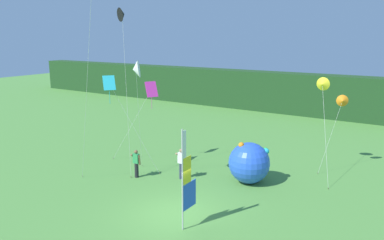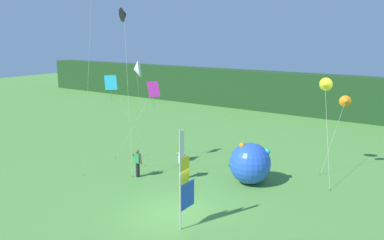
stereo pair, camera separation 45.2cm
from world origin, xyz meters
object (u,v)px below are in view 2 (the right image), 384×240
(banner_flag, at_px, (184,181))
(kite_magenta_diamond_2, at_px, (152,92))
(kite_black_delta_5, at_px, (124,15))
(inflatable_balloon, at_px, (250,163))
(person_near_banner, at_px, (138,162))
(kite_yellow_delta_6, at_px, (325,85))
(person_mid_field, at_px, (182,163))
(kite_orange_delta_4, at_px, (345,102))
(kite_white_delta_3, at_px, (137,69))
(kite_cyan_diamond_1, at_px, (113,87))

(banner_flag, height_order, kite_magenta_diamond_2, kite_magenta_diamond_2)
(kite_black_delta_5, bearing_deg, inflatable_balloon, 18.35)
(person_near_banner, bearing_deg, kite_yellow_delta_6, 40.52)
(person_mid_field, height_order, kite_orange_delta_4, kite_orange_delta_4)
(kite_magenta_diamond_2, distance_m, kite_black_delta_5, 4.89)
(kite_black_delta_5, height_order, kite_yellow_delta_6, kite_black_delta_5)
(banner_flag, relative_size, kite_white_delta_3, 0.64)
(kite_cyan_diamond_1, bearing_deg, kite_orange_delta_4, 36.10)
(kite_cyan_diamond_1, height_order, kite_orange_delta_4, kite_cyan_diamond_1)
(person_near_banner, bearing_deg, person_mid_field, 27.53)
(banner_flag, height_order, person_mid_field, banner_flag)
(banner_flag, bearing_deg, person_mid_field, 126.68)
(kite_cyan_diamond_1, bearing_deg, kite_white_delta_3, -13.16)
(person_near_banner, relative_size, kite_white_delta_3, 0.24)
(kite_black_delta_5, bearing_deg, kite_orange_delta_4, 33.72)
(kite_orange_delta_4, bearing_deg, person_near_banner, -141.48)
(kite_magenta_diamond_2, xyz_separation_m, kite_yellow_delta_6, (9.10, 4.44, 0.60))
(banner_flag, relative_size, inflatable_balloon, 1.87)
(inflatable_balloon, relative_size, kite_white_delta_3, 0.34)
(inflatable_balloon, height_order, kite_yellow_delta_6, kite_yellow_delta_6)
(person_near_banner, distance_m, kite_black_delta_5, 8.15)
(kite_yellow_delta_6, bearing_deg, banner_flag, -104.38)
(person_near_banner, height_order, kite_magenta_diamond_2, kite_magenta_diamond_2)
(kite_cyan_diamond_1, height_order, kite_yellow_delta_6, kite_cyan_diamond_1)
(inflatable_balloon, xyz_separation_m, kite_cyan_diamond_1, (-6.99, -3.06, 3.96))
(kite_black_delta_5, bearing_deg, person_mid_field, 11.92)
(person_near_banner, distance_m, kite_cyan_diamond_1, 4.45)
(person_mid_field, distance_m, kite_yellow_delta_6, 9.26)
(kite_orange_delta_4, relative_size, kite_yellow_delta_6, 0.82)
(inflatable_balloon, bearing_deg, person_mid_field, -155.80)
(person_near_banner, distance_m, inflatable_balloon, 6.27)
(banner_flag, height_order, kite_cyan_diamond_1, kite_cyan_diamond_1)
(banner_flag, distance_m, person_near_banner, 6.53)
(person_mid_field, xyz_separation_m, kite_orange_delta_4, (7.00, 6.19, 3.24))
(person_mid_field, height_order, kite_cyan_diamond_1, kite_cyan_diamond_1)
(person_near_banner, distance_m, kite_orange_delta_4, 12.27)
(kite_black_delta_5, distance_m, kite_yellow_delta_6, 11.92)
(kite_cyan_diamond_1, relative_size, kite_yellow_delta_6, 1.04)
(kite_magenta_diamond_2, relative_size, kite_black_delta_5, 0.55)
(kite_white_delta_3, height_order, kite_black_delta_5, kite_black_delta_5)
(kite_cyan_diamond_1, xyz_separation_m, kite_black_delta_5, (0.26, 0.83, 3.83))
(person_mid_field, relative_size, kite_yellow_delta_6, 0.32)
(kite_cyan_diamond_1, bearing_deg, kite_magenta_diamond_2, 82.25)
(banner_flag, relative_size, kite_yellow_delta_6, 0.78)
(inflatable_balloon, distance_m, kite_magenta_diamond_2, 7.41)
(kite_orange_delta_4, bearing_deg, person_mid_field, -138.52)
(kite_orange_delta_4, xyz_separation_m, kite_yellow_delta_6, (-1.09, -0.39, 0.92))
(kite_cyan_diamond_1, height_order, kite_black_delta_5, kite_black_delta_5)
(banner_flag, xyz_separation_m, inflatable_balloon, (0.12, 5.94, -0.93))
(kite_magenta_diamond_2, distance_m, kite_white_delta_3, 4.27)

